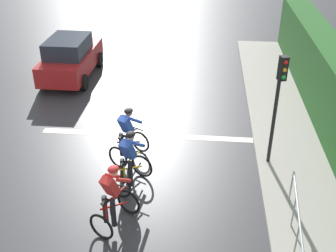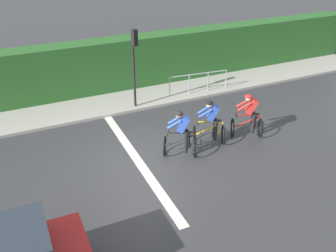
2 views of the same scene
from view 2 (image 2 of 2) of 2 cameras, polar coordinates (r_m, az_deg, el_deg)
ground_plane at (r=12.60m, az=-3.29°, el=-4.79°), size 80.00×80.00×0.00m
sidewalk_kerb at (r=17.13m, az=-3.01°, el=4.96°), size 2.80×24.19×0.12m
stone_wall_low at (r=17.80m, az=-4.13°, el=6.83°), size 0.44×24.19×0.67m
hedge_wall at (r=17.76m, az=-4.59°, el=9.76°), size 1.10×24.19×2.41m
road_marking_stop_line at (r=12.50m, az=-4.74°, el=-5.13°), size 7.00×0.30×0.01m
cyclist_lead at (r=13.73m, az=12.26°, el=1.41°), size 1.09×1.27×1.66m
cyclist_second at (r=13.04m, az=6.53°, el=0.38°), size 1.07×1.26×1.66m
cyclist_mid at (r=12.27m, az=2.05°, el=-1.37°), size 1.12×1.27×1.66m
traffic_light_near_crossing at (r=15.10m, az=-5.15°, el=10.37°), size 0.25×0.31×3.34m
pedestrian_railing_kerbside at (r=16.95m, az=4.72°, el=7.20°), size 0.32×2.79×1.03m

